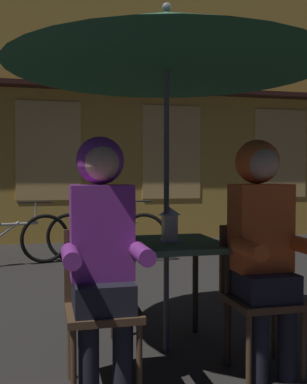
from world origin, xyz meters
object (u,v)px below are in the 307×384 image
at_px(patio_umbrella, 167,42).
at_px(bicycle_second, 5,240).
at_px(chair_left, 101,298).
at_px(person_right_hooded, 262,231).
at_px(person_left_hooded, 102,237).
at_px(bicycle_third, 107,236).
at_px(cafe_table, 166,257).
at_px(chair_right, 257,288).
at_px(lantern, 170,223).

distance_m(patio_umbrella, bicycle_second, 3.85).
xyz_separation_m(chair_left, person_right_hooded, (0.96, -0.06, 0.36)).
relative_size(patio_umbrella, person_left_hooded, 1.65).
height_order(bicycle_second, bicycle_third, same).
relative_size(cafe_table, chair_left, 0.85).
bearing_deg(person_left_hooded, bicycle_third, 82.10).
xyz_separation_m(patio_umbrella, chair_right, (0.48, -0.37, -1.57)).
height_order(cafe_table, patio_umbrella, patio_umbrella).
xyz_separation_m(cafe_table, bicycle_second, (-1.30, 3.20, -0.29)).
height_order(lantern, chair_right, lantern).
bearing_deg(lantern, bicycle_second, 112.63).
relative_size(chair_right, person_right_hooded, 0.62).
bearing_deg(patio_umbrella, bicycle_third, 89.41).
xyz_separation_m(lantern, chair_left, (-0.51, -0.39, -0.37)).
bearing_deg(patio_umbrella, chair_left, -142.45).
distance_m(cafe_table, bicycle_second, 3.46).
bearing_deg(person_left_hooded, chair_right, 3.39).
xyz_separation_m(patio_umbrella, person_right_hooded, (0.48, -0.43, -1.21)).
height_order(lantern, bicycle_third, lantern).
xyz_separation_m(patio_umbrella, lantern, (0.03, 0.02, -1.20)).
height_order(cafe_table, bicycle_second, bicycle_second).
distance_m(lantern, chair_right, 0.70).
bearing_deg(chair_right, bicycle_third, 96.99).
distance_m(patio_umbrella, lantern, 1.20).
distance_m(chair_left, bicycle_third, 3.68).
relative_size(patio_umbrella, chair_right, 2.66).
height_order(cafe_table, bicycle_third, bicycle_third).
distance_m(chair_right, bicycle_second, 3.99).
bearing_deg(lantern, patio_umbrella, -146.27).
bearing_deg(chair_left, patio_umbrella, 37.55).
distance_m(lantern, bicycle_second, 3.48).
distance_m(lantern, person_right_hooded, 0.63).
distance_m(person_left_hooded, person_right_hooded, 0.96).
bearing_deg(person_left_hooded, chair_left, 90.00).
bearing_deg(person_right_hooded, bicycle_third, 96.88).
height_order(chair_left, bicycle_third, chair_left).
relative_size(lantern, person_left_hooded, 0.17).
bearing_deg(chair_left, person_left_hooded, -90.00).
distance_m(chair_left, person_right_hooded, 1.03).
relative_size(person_right_hooded, bicycle_second, 0.85).
bearing_deg(patio_umbrella, lantern, 33.73).
height_order(person_right_hooded, bicycle_third, person_right_hooded).
bearing_deg(chair_left, bicycle_second, 102.91).
xyz_separation_m(cafe_table, lantern, (0.03, 0.02, 0.22)).
relative_size(cafe_table, bicycle_third, 0.45).
xyz_separation_m(lantern, bicycle_third, (0.01, 3.25, -0.51)).
distance_m(cafe_table, person_left_hooded, 0.67).
distance_m(person_left_hooded, bicycle_third, 3.77).
relative_size(chair_left, person_right_hooded, 0.62).
bearing_deg(bicycle_third, bicycle_second, -176.71).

